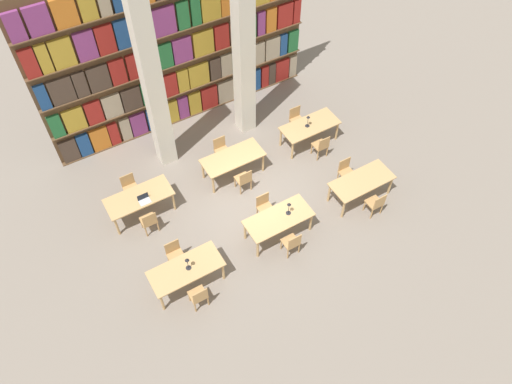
{
  "coord_description": "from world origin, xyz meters",
  "views": [
    {
      "loc": [
        -4.49,
        -7.73,
        11.75
      ],
      "look_at": [
        0.0,
        -0.13,
        0.69
      ],
      "focal_mm": 35.0,
      "sensor_mm": 36.0,
      "label": 1
    }
  ],
  "objects": [
    {
      "name": "reading_table_3",
      "position": [
        -2.95,
        1.35,
        0.68
      ],
      "size": [
        1.88,
        0.84,
        0.77
      ],
      "color": "tan",
      "rests_on": "ground_plane"
    },
    {
      "name": "pillar_center",
      "position": [
        1.44,
        3.0,
        3.0
      ],
      "size": [
        0.51,
        0.51,
        6.0
      ],
      "color": "silver",
      "rests_on": "ground_plane"
    },
    {
      "name": "chair_6",
      "position": [
        -2.98,
        0.64,
        0.48
      ],
      "size": [
        0.42,
        0.4,
        0.88
      ],
      "color": "tan",
      "rests_on": "ground_plane"
    },
    {
      "name": "chair_11",
      "position": [
        2.8,
        1.99,
        0.48
      ],
      "size": [
        0.42,
        0.4,
        0.88
      ],
      "rotation": [
        0.0,
        0.0,
        3.14
      ],
      "color": "tan",
      "rests_on": "ground_plane"
    },
    {
      "name": "chair_9",
      "position": [
        0.03,
        2.02,
        0.48
      ],
      "size": [
        0.42,
        0.4,
        0.88
      ],
      "rotation": [
        0.0,
        0.0,
        3.14
      ],
      "color": "tan",
      "rests_on": "ground_plane"
    },
    {
      "name": "bookshelf_bank",
      "position": [
        0.0,
        4.46,
        2.64
      ],
      "size": [
        8.83,
        0.35,
        5.5
      ],
      "color": "brown",
      "rests_on": "ground_plane"
    },
    {
      "name": "chair_5",
      "position": [
        2.82,
        -0.66,
        0.48
      ],
      "size": [
        0.42,
        0.4,
        0.88
      ],
      "rotation": [
        0.0,
        0.0,
        3.14
      ],
      "color": "tan",
      "rests_on": "ground_plane"
    },
    {
      "name": "desk_lamp_0",
      "position": [
        -2.74,
        -1.43,
        1.06
      ],
      "size": [
        0.14,
        0.14,
        0.44
      ],
      "color": "#232328",
      "rests_on": "reading_table_0"
    },
    {
      "name": "ground_plane",
      "position": [
        0.0,
        0.0,
        0.0
      ],
      "size": [
        40.0,
        40.0,
        0.0
      ],
      "primitive_type": "plane",
      "color": "gray"
    },
    {
      "name": "desk_lamp_2",
      "position": [
        2.72,
        1.28,
        1.06
      ],
      "size": [
        0.14,
        0.14,
        0.43
      ],
      "color": "#232328",
      "rests_on": "reading_table_5"
    },
    {
      "name": "reading_table_2",
      "position": [
        2.82,
        -1.37,
        0.68
      ],
      "size": [
        1.88,
        0.84,
        0.77
      ],
      "color": "tan",
      "rests_on": "ground_plane"
    },
    {
      "name": "laptop",
      "position": [
        -2.86,
        1.12,
        0.81
      ],
      "size": [
        0.32,
        0.22,
        0.21
      ],
      "color": "silver",
      "rests_on": "reading_table_3"
    },
    {
      "name": "chair_2",
      "position": [
        0.03,
        -1.97,
        0.48
      ],
      "size": [
        0.42,
        0.4,
        0.88
      ],
      "color": "tan",
      "rests_on": "ground_plane"
    },
    {
      "name": "chair_1",
      "position": [
        -2.81,
        -0.69,
        0.48
      ],
      "size": [
        0.42,
        0.4,
        0.88
      ],
      "rotation": [
        0.0,
        0.0,
        3.14
      ],
      "color": "tan",
      "rests_on": "ground_plane"
    },
    {
      "name": "chair_8",
      "position": [
        0.03,
        0.61,
        0.48
      ],
      "size": [
        0.42,
        0.4,
        0.88
      ],
      "color": "tan",
      "rests_on": "ground_plane"
    },
    {
      "name": "chair_4",
      "position": [
        2.82,
        -2.07,
        0.48
      ],
      "size": [
        0.42,
        0.4,
        0.88
      ],
      "color": "tan",
      "rests_on": "ground_plane"
    },
    {
      "name": "reading_table_1",
      "position": [
        0.04,
        -1.27,
        0.68
      ],
      "size": [
        1.88,
        0.84,
        0.77
      ],
      "color": "tan",
      "rests_on": "ground_plane"
    },
    {
      "name": "reading_table_0",
      "position": [
        -2.8,
        -1.4,
        0.68
      ],
      "size": [
        1.88,
        0.84,
        0.77
      ],
      "color": "tan",
      "rests_on": "ground_plane"
    },
    {
      "name": "pillar_left",
      "position": [
        -1.44,
        3.0,
        3.0
      ],
      "size": [
        0.51,
        0.51,
        6.0
      ],
      "color": "silver",
      "rests_on": "ground_plane"
    },
    {
      "name": "reading_table_5",
      "position": [
        2.82,
        1.28,
        0.68
      ],
      "size": [
        1.88,
        0.84,
        0.77
      ],
      "color": "tan",
      "rests_on": "ground_plane"
    },
    {
      "name": "chair_3",
      "position": [
        0.03,
        -0.56,
        0.48
      ],
      "size": [
        0.42,
        0.4,
        0.88
      ],
      "rotation": [
        0.0,
        0.0,
        3.14
      ],
      "color": "tan",
      "rests_on": "ground_plane"
    },
    {
      "name": "desk_lamp_1",
      "position": [
        0.35,
        -1.27,
        1.07
      ],
      "size": [
        0.14,
        0.14,
        0.45
      ],
      "color": "#232328",
      "rests_on": "reading_table_1"
    },
    {
      "name": "chair_7",
      "position": [
        -2.98,
        2.05,
        0.48
      ],
      "size": [
        0.42,
        0.4,
        0.88
      ],
      "rotation": [
        0.0,
        0.0,
        3.14
      ],
      "color": "tan",
      "rests_on": "ground_plane"
    },
    {
      "name": "reading_table_4",
      "position": [
        0.05,
        1.32,
        0.68
      ],
      "size": [
        1.88,
        0.84,
        0.77
      ],
      "color": "tan",
      "rests_on": "ground_plane"
    },
    {
      "name": "chair_0",
      "position": [
        -2.81,
        -2.11,
        0.48
      ],
      "size": [
        0.42,
        0.4,
        0.88
      ],
      "color": "tan",
      "rests_on": "ground_plane"
    },
    {
      "name": "chair_10",
      "position": [
        2.8,
        0.58,
        0.48
      ],
      "size": [
        0.42,
        0.4,
        0.88
      ],
      "color": "tan",
      "rests_on": "ground_plane"
    }
  ]
}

